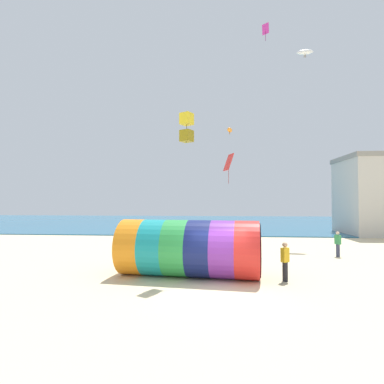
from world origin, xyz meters
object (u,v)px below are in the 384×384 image
object	(u,v)px
kite_orange_parafoil	(230,130)
bystander_mid_beach	(338,244)
kite_white_parafoil	(305,52)
kite_yellow_box	(187,127)
kite_red_diamond	(229,163)
kite_magenta_diamond	(266,29)
bystander_near_water	(250,234)
giant_inflatable_tube	(189,248)
kite_handler	(285,261)

from	to	relation	value
kite_orange_parafoil	bystander_mid_beach	size ratio (longest dim) A/B	0.48
kite_white_parafoil	kite_yellow_box	world-z (taller)	kite_white_parafoil
kite_red_diamond	kite_magenta_diamond	bearing A→B (deg)	-42.86
kite_magenta_diamond	bystander_near_water	xyz separation A→B (m)	(-0.72, 3.96, -14.99)
kite_yellow_box	bystander_mid_beach	distance (m)	12.86
kite_yellow_box	kite_red_diamond	world-z (taller)	kite_yellow_box
bystander_mid_beach	kite_yellow_box	bearing A→B (deg)	-148.33
kite_yellow_box	kite_red_diamond	bearing A→B (deg)	74.87
kite_magenta_diamond	giant_inflatable_tube	bearing A→B (deg)	-125.78
kite_handler	bystander_mid_beach	xyz separation A→B (m)	(4.86, 6.46, -0.08)
kite_magenta_diamond	bystander_mid_beach	world-z (taller)	kite_magenta_diamond
kite_orange_parafoil	kite_magenta_diamond	xyz separation A→B (m)	(2.75, 4.10, 8.16)
giant_inflatable_tube	kite_orange_parafoil	world-z (taller)	kite_orange_parafoil
kite_white_parafoil	kite_red_diamond	distance (m)	13.77
kite_orange_parafoil	kite_magenta_diamond	world-z (taller)	kite_magenta_diamond
kite_white_parafoil	kite_red_diamond	xyz separation A→B (m)	(-7.28, -4.46, -10.80)
kite_handler	kite_magenta_diamond	world-z (taller)	kite_magenta_diamond
giant_inflatable_tube	bystander_near_water	bearing A→B (deg)	68.85
kite_magenta_diamond	kite_red_diamond	bearing A→B (deg)	137.14
kite_handler	bystander_near_water	xyz separation A→B (m)	(-0.31, 11.24, 0.01)
kite_magenta_diamond	bystander_mid_beach	distance (m)	15.74
giant_inflatable_tube	kite_red_diamond	distance (m)	10.81
kite_yellow_box	bystander_mid_beach	xyz separation A→B (m)	(9.45, 5.83, -6.48)
kite_white_parafoil	bystander_near_water	size ratio (longest dim) A/B	0.84
kite_white_parafoil	bystander_mid_beach	world-z (taller)	kite_white_parafoil
kite_yellow_box	bystander_mid_beach	size ratio (longest dim) A/B	0.92
kite_white_parafoil	bystander_mid_beach	size ratio (longest dim) A/B	0.91
kite_yellow_box	bystander_near_water	size ratio (longest dim) A/B	0.85
giant_inflatable_tube	kite_handler	bearing A→B (deg)	-6.88
kite_red_diamond	bystander_near_water	xyz separation A→B (m)	(1.84, 1.59, -5.77)
kite_red_diamond	kite_magenta_diamond	size ratio (longest dim) A/B	1.89
kite_yellow_box	kite_magenta_diamond	xyz separation A→B (m)	(5.00, 6.65, 8.60)
kite_handler	kite_orange_parafoil	distance (m)	7.90
giant_inflatable_tube	kite_white_parafoil	distance (m)	23.16
kite_magenta_diamond	bystander_mid_beach	xyz separation A→B (m)	(4.45, -0.82, -15.08)
kite_white_parafoil	bystander_mid_beach	xyz separation A→B (m)	(-0.27, -7.65, -16.66)
giant_inflatable_tube	kite_white_parafoil	xyz separation A→B (m)	(9.58, 13.57, 16.14)
giant_inflatable_tube	bystander_mid_beach	xyz separation A→B (m)	(9.31, 5.92, -0.52)
giant_inflatable_tube	kite_magenta_diamond	distance (m)	16.76
kite_white_parafoil	kite_yellow_box	bearing A→B (deg)	-125.78
kite_white_parafoil	bystander_mid_beach	bearing A→B (deg)	-91.99
kite_white_parafoil	kite_magenta_diamond	xyz separation A→B (m)	(-4.72, -6.83, -1.58)
kite_handler	kite_red_diamond	world-z (taller)	kite_red_diamond
kite_red_diamond	bystander_near_water	bearing A→B (deg)	40.79
giant_inflatable_tube	kite_orange_parafoil	size ratio (longest dim) A/B	8.93
kite_white_parafoil	kite_magenta_diamond	distance (m)	8.46
giant_inflatable_tube	kite_red_diamond	xyz separation A→B (m)	(2.30, 9.11, 5.33)
kite_handler	kite_white_parafoil	size ratio (longest dim) A/B	1.18
giant_inflatable_tube	kite_orange_parafoil	bearing A→B (deg)	51.51
kite_white_parafoil	kite_yellow_box	xyz separation A→B (m)	(-9.72, -13.48, -10.19)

